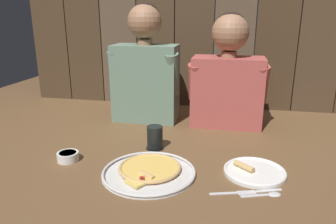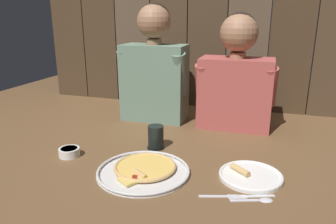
{
  "view_description": "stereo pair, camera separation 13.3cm",
  "coord_description": "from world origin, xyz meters",
  "px_view_note": "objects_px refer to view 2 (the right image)",
  "views": [
    {
      "loc": [
        0.24,
        -1.15,
        0.57
      ],
      "look_at": [
        -0.01,
        0.1,
        0.18
      ],
      "focal_mm": 34.02,
      "sensor_mm": 36.0,
      "label": 1
    },
    {
      "loc": [
        0.37,
        -1.12,
        0.57
      ],
      "look_at": [
        -0.01,
        0.1,
        0.18
      ],
      "focal_mm": 34.02,
      "sensor_mm": 36.0,
      "label": 2
    }
  ],
  "objects_px": {
    "drinking_glass": "(156,137)",
    "dipping_bowl": "(69,152)",
    "pizza_tray": "(144,170)",
    "dinner_plate": "(250,176)",
    "diner_right": "(236,76)",
    "diner_left": "(154,67)"
  },
  "relations": [
    {
      "from": "drinking_glass",
      "to": "diner_right",
      "type": "relative_size",
      "value": 0.18
    },
    {
      "from": "pizza_tray",
      "to": "diner_right",
      "type": "distance_m",
      "value": 0.73
    },
    {
      "from": "pizza_tray",
      "to": "diner_right",
      "type": "bearing_deg",
      "value": 67.11
    },
    {
      "from": "pizza_tray",
      "to": "drinking_glass",
      "type": "xyz_separation_m",
      "value": [
        -0.03,
        0.23,
        0.04
      ]
    },
    {
      "from": "drinking_glass",
      "to": "dinner_plate",
      "type": "bearing_deg",
      "value": -20.41
    },
    {
      "from": "pizza_tray",
      "to": "dipping_bowl",
      "type": "bearing_deg",
      "value": 173.7
    },
    {
      "from": "dipping_bowl",
      "to": "diner_left",
      "type": "height_order",
      "value": "diner_left"
    },
    {
      "from": "dipping_bowl",
      "to": "diner_right",
      "type": "distance_m",
      "value": 0.89
    },
    {
      "from": "dinner_plate",
      "to": "drinking_glass",
      "type": "xyz_separation_m",
      "value": [
        -0.42,
        0.16,
        0.04
      ]
    },
    {
      "from": "dinner_plate",
      "to": "dipping_bowl",
      "type": "distance_m",
      "value": 0.74
    },
    {
      "from": "dipping_bowl",
      "to": "drinking_glass",
      "type": "bearing_deg",
      "value": 30.95
    },
    {
      "from": "pizza_tray",
      "to": "dinner_plate",
      "type": "relative_size",
      "value": 1.52
    },
    {
      "from": "pizza_tray",
      "to": "dinner_plate",
      "type": "height_order",
      "value": "dinner_plate"
    },
    {
      "from": "dinner_plate",
      "to": "diner_right",
      "type": "xyz_separation_m",
      "value": [
        -0.12,
        0.55,
        0.26
      ]
    },
    {
      "from": "dinner_plate",
      "to": "diner_right",
      "type": "bearing_deg",
      "value": 102.51
    },
    {
      "from": "dinner_plate",
      "to": "dipping_bowl",
      "type": "relative_size",
      "value": 2.65
    },
    {
      "from": "diner_left",
      "to": "diner_right",
      "type": "relative_size",
      "value": 1.08
    },
    {
      "from": "diner_right",
      "to": "dinner_plate",
      "type": "bearing_deg",
      "value": -77.49
    },
    {
      "from": "drinking_glass",
      "to": "dipping_bowl",
      "type": "height_order",
      "value": "drinking_glass"
    },
    {
      "from": "dipping_bowl",
      "to": "diner_left",
      "type": "xyz_separation_m",
      "value": [
        0.17,
        0.59,
        0.28
      ]
    },
    {
      "from": "dipping_bowl",
      "to": "diner_right",
      "type": "height_order",
      "value": "diner_right"
    },
    {
      "from": "dipping_bowl",
      "to": "diner_right",
      "type": "relative_size",
      "value": 0.15
    }
  ]
}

